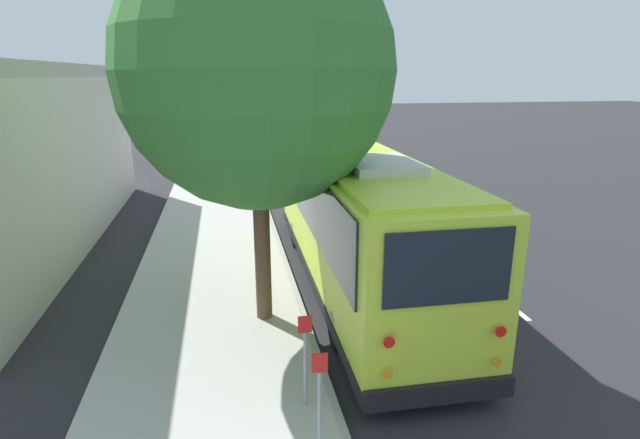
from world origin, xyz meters
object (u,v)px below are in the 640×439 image
at_px(parked_sedan_white, 254,130).
at_px(parked_sedan_tan, 253,125).
at_px(parked_sedan_blue, 278,170).
at_px(sign_post_far, 305,360).
at_px(street_tree, 255,50).
at_px(shuttle_bus, 356,212).
at_px(sign_post_near, 320,406).
at_px(parked_sedan_black, 265,150).
at_px(parked_sedan_navy, 258,139).

bearing_deg(parked_sedan_white, parked_sedan_tan, -0.29).
bearing_deg(parked_sedan_blue, parked_sedan_tan, 1.09).
bearing_deg(parked_sedan_tan, sign_post_far, 176.60).
bearing_deg(street_tree, parked_sedan_white, -3.25).
bearing_deg(shuttle_bus, sign_post_far, 157.57).
bearing_deg(shuttle_bus, sign_post_near, 161.74).
relative_size(parked_sedan_black, sign_post_near, 2.77).
bearing_deg(parked_sedan_navy, parked_sedan_blue, 178.59).
distance_m(parked_sedan_tan, sign_post_far, 42.74).
relative_size(street_tree, sign_post_far, 5.52).
distance_m(shuttle_bus, parked_sedan_blue, 13.51).
distance_m(parked_sedan_navy, sign_post_near, 32.65).
bearing_deg(street_tree, sign_post_near, -174.98).
bearing_deg(shuttle_bus, parked_sedan_tan, 1.11).
xyz_separation_m(parked_sedan_navy, sign_post_far, (-31.41, 1.43, 0.37)).
height_order(parked_sedan_white, sign_post_near, sign_post_near).
height_order(shuttle_bus, parked_sedan_white, shuttle_bus).
relative_size(parked_sedan_white, parked_sedan_tan, 1.03).
bearing_deg(parked_sedan_black, parked_sedan_blue, 177.27).
distance_m(parked_sedan_blue, sign_post_far, 18.46).
distance_m(parked_sedan_black, parked_sedan_white, 11.70).
height_order(parked_sedan_navy, parked_sedan_tan, parked_sedan_navy).
xyz_separation_m(parked_sedan_tan, sign_post_near, (-43.91, 1.75, 0.42)).
bearing_deg(parked_sedan_white, parked_sedan_blue, -177.88).
bearing_deg(parked_sedan_navy, sign_post_near, 175.47).
height_order(parked_sedan_blue, parked_sedan_tan, parked_sedan_blue).
bearing_deg(parked_sedan_blue, parked_sedan_navy, 2.12).
distance_m(parked_sedan_blue, parked_sedan_white, 18.96).
distance_m(parked_sedan_tan, sign_post_near, 43.95).
distance_m(parked_sedan_black, sign_post_far, 25.69).
bearing_deg(sign_post_far, shuttle_bus, -23.00).
xyz_separation_m(parked_sedan_blue, parked_sedan_white, (18.96, 0.04, 0.02)).
relative_size(parked_sedan_blue, parked_sedan_navy, 1.05).
relative_size(parked_sedan_blue, parked_sedan_black, 0.99).
distance_m(shuttle_bus, parked_sedan_tan, 37.78).
bearing_deg(parked_sedan_blue, shuttle_bus, -176.23).
relative_size(parked_sedan_navy, sign_post_near, 2.62).
xyz_separation_m(parked_sedan_black, parked_sedan_navy, (5.76, 0.08, -0.01)).
relative_size(parked_sedan_white, sign_post_near, 2.60).
distance_m(parked_sedan_blue, street_tree, 16.01).
bearing_deg(sign_post_near, parked_sedan_black, -3.22).
bearing_deg(street_tree, parked_sedan_black, -4.91).
bearing_deg(sign_post_far, sign_post_near, -180.00).
distance_m(shuttle_bus, street_tree, 4.83).
xyz_separation_m(parked_sedan_blue, parked_sedan_black, (7.26, 0.06, 0.02)).
height_order(parked_sedan_blue, street_tree, street_tree).
distance_m(parked_sedan_navy, sign_post_far, 31.44).
height_order(parked_sedan_black, sign_post_far, sign_post_far).
relative_size(sign_post_near, sign_post_far, 1.05).
relative_size(parked_sedan_blue, street_tree, 0.52).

